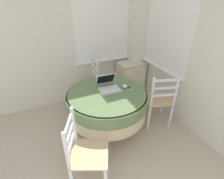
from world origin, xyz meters
TOP-DOWN VIEW (x-y plane):
  - corner_room_shell at (1.41, 2.13)m, footprint 4.61×5.16m
  - round_dining_table at (1.09, 2.13)m, footprint 1.19×1.19m
  - laptop at (1.15, 2.22)m, footprint 0.31×0.33m
  - computer_mouse at (1.38, 2.14)m, footprint 0.06×0.10m
  - cell_phone at (1.43, 2.09)m, footprint 0.07×0.12m
  - dining_chair_near_back_window at (1.09, 2.99)m, footprint 0.43×0.44m
  - dining_chair_near_right_window at (1.94, 1.96)m, footprint 0.53×0.52m
  - dining_chair_camera_near at (0.53, 1.45)m, footprint 0.55×0.56m
  - corner_cabinet at (2.04, 3.06)m, footprint 0.55×0.43m

SIDE VIEW (x-z plane):
  - corner_cabinet at x=2.04m, z-range 0.00..0.72m
  - dining_chair_near_back_window at x=1.09m, z-range -0.01..0.94m
  - dining_chair_near_right_window at x=1.94m, z-range -0.01..0.94m
  - dining_chair_camera_near at x=0.53m, z-range -0.01..0.94m
  - round_dining_table at x=1.09m, z-range 0.20..0.94m
  - cell_phone at x=1.43m, z-range 0.74..0.75m
  - computer_mouse at x=1.38m, z-range 0.74..0.79m
  - laptop at x=1.15m, z-range 0.68..0.89m
  - corner_room_shell at x=1.41m, z-range 0.00..2.55m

